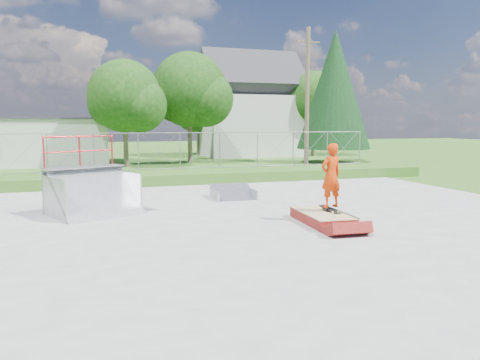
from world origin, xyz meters
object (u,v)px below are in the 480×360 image
object	(u,v)px
quarter_pipe	(94,176)
flat_bank_ramp	(233,193)
skater	(331,178)
grind_box	(322,218)

from	to	relation	value
quarter_pipe	flat_bank_ramp	size ratio (longest dim) A/B	1.52
flat_bank_ramp	quarter_pipe	bearing A→B (deg)	-157.65
skater	grind_box	bearing A→B (deg)	-6.40
flat_bank_ramp	skater	distance (m)	5.09
quarter_pipe	flat_bank_ramp	xyz separation A→B (m)	(4.83, 1.70, -0.95)
grind_box	quarter_pipe	distance (m)	6.73
quarter_pipe	skater	xyz separation A→B (m)	(6.13, -3.11, 0.07)
quarter_pipe	skater	bearing A→B (deg)	-51.40
grind_box	skater	xyz separation A→B (m)	(0.25, 0.02, 1.09)
grind_box	quarter_pipe	world-z (taller)	quarter_pipe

